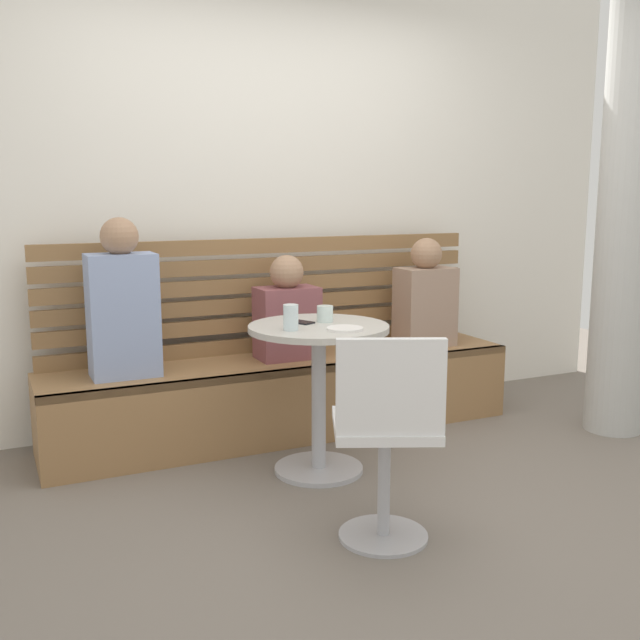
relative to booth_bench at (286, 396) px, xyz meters
The scene contains 14 objects.
ground 1.22m from the booth_bench, 90.00° to the right, with size 8.00×8.00×0.00m, color #70665B.
back_wall 1.31m from the booth_bench, 90.00° to the left, with size 5.20×0.10×2.90m, color white.
concrete_pillar 2.24m from the booth_bench, 23.15° to the right, with size 0.32×0.32×2.80m, color #B2B2AD.
booth_bench is the anchor object (origin of this frame).
booth_backrest 0.61m from the booth_bench, 90.00° to the left, with size 2.65×0.04×0.67m.
cafe_table 0.68m from the booth_bench, 97.50° to the right, with size 0.68×0.68×0.74m.
white_chair 1.45m from the booth_bench, 96.85° to the right, with size 0.53×0.53×0.85m.
person_adult 1.07m from the booth_bench, behind, with size 0.34×0.22×0.81m.
person_child_left 0.47m from the booth_bench, 38.95° to the left, with size 0.34×0.22×0.59m.
person_child_middle 1.05m from the booth_bench, ahead, with size 0.34×0.22×0.66m.
cup_glass_short 0.78m from the booth_bench, 91.67° to the right, with size 0.08×0.08×0.08m, color silver.
cup_glass_tall 0.93m from the booth_bench, 110.55° to the right, with size 0.07×0.07×0.12m, color silver.
plate_small 0.94m from the booth_bench, 91.85° to the right, with size 0.17×0.17×0.01m, color white.
phone_on_table 0.75m from the booth_bench, 105.00° to the right, with size 0.07×0.14×0.01m, color black.
Camera 1 is at (-1.53, -2.52, 1.37)m, focal length 40.80 mm.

